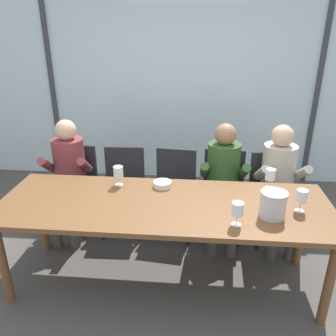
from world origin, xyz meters
The scene contains 20 objects.
ground centered at (0.00, 1.00, 0.00)m, with size 14.00×14.00×0.00m, color #4C4742.
window_glass_panel centered at (0.00, 2.24, 1.30)m, with size 7.83×0.03×2.60m, color silver.
window_mullion_left centered at (-1.76, 2.22, 1.30)m, with size 0.06×0.06×2.60m, color #38383D.
window_mullion_right centered at (1.76, 2.22, 1.30)m, with size 0.06×0.06×2.60m, color #38383D.
hillside_vineyard centered at (0.00, 5.32, 0.78)m, with size 13.83×2.40×1.56m, color #386633.
dining_table centered at (0.00, 0.00, 0.70)m, with size 2.63×0.90×0.77m.
chair_near_curtain centered at (-1.05, 0.88, 0.52)m, with size 0.48×0.48×0.88m.
chair_left_of_center centered at (-0.52, 0.85, 0.52)m, with size 0.46×0.46×0.88m.
chair_center centered at (0.02, 0.84, 0.52)m, with size 0.48×0.48×0.88m.
chair_right_of_center centered at (0.53, 0.87, 0.52)m, with size 0.47×0.47×0.88m.
chair_near_window_right centered at (1.02, 0.84, 0.52)m, with size 0.49×0.49×0.88m.
person_maroon_top centered at (-1.06, 0.72, 0.69)m, with size 0.49×0.63×1.20m.
person_olive_shirt centered at (0.51, 0.72, 0.69)m, with size 0.46×0.61×1.20m.
person_beige_jumper centered at (1.05, 0.72, 0.69)m, with size 0.48×0.63×1.20m.
ice_bucket_primary centered at (0.81, -0.13, 0.87)m, with size 0.20×0.20×0.20m.
tasting_bowl centered at (-0.04, 0.28, 0.79)m, with size 0.16×0.16×0.05m, color silver.
wine_glass_by_left_taster centered at (1.03, -0.04, 0.89)m, with size 0.08×0.08×0.17m.
wine_glass_near_bucket centered at (0.87, 0.34, 0.89)m, with size 0.08×0.08×0.17m.
wine_glass_center_pour centered at (0.54, -0.27, 0.89)m, with size 0.08×0.08×0.17m.
wine_glass_by_right_taster centered at (-0.42, 0.29, 0.89)m, with size 0.08×0.08×0.17m.
Camera 1 is at (0.24, -2.34, 2.06)m, focal length 36.26 mm.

